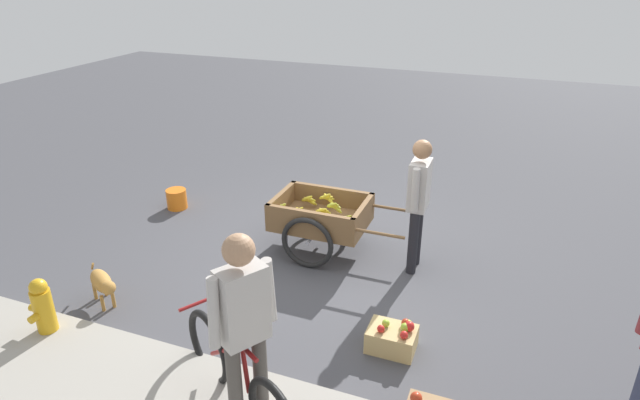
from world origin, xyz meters
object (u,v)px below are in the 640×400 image
fruit_cart (321,218)px  bicycle (238,378)px  vendor_person (419,195)px  dog (102,283)px  cyclist_person (243,319)px  plastic_bucket (177,199)px  apple_crate (393,338)px  fire_hydrant (44,311)px

fruit_cart → bicycle: bearing=97.3°
vendor_person → dog: bearing=33.6°
cyclist_person → plastic_bucket: (2.84, -3.14, -0.86)m
bicycle → cyclist_person: cyclist_person is taller
bicycle → plastic_bucket: (2.71, -3.06, -0.21)m
dog → cyclist_person: bearing=158.1°
vendor_person → cyclist_person: 2.83m
cyclist_person → plastic_bucket: cyclist_person is taller
plastic_bucket → bicycle: bearing=131.5°
apple_crate → cyclist_person: bearing=57.4°
fruit_cart → fire_hydrant: fruit_cart is taller
vendor_person → plastic_bucket: size_ratio=5.46×
plastic_bucket → cyclist_person: bearing=132.2°
bicycle → dog: bicycle is taller
bicycle → apple_crate: 1.52m
cyclist_person → fire_hydrant: (2.25, -0.22, -0.67)m
fruit_cart → bicycle: bicycle is taller
plastic_bucket → vendor_person: bearing=173.6°
cyclist_person → dog: cyclist_person is taller
cyclist_person → apple_crate: bearing=-122.6°
vendor_person → fire_hydrant: size_ratio=2.32×
cyclist_person → fruit_cart: bearing=-80.3°
bicycle → cyclist_person: 0.67m
fire_hydrant → cyclist_person: bearing=174.4°
fire_hydrant → dog: bearing=-98.7°
bicycle → dog: bearing=-21.3°
cyclist_person → dog: (2.15, -0.86, -0.73)m
vendor_person → bicycle: vendor_person is taller
dog → apple_crate: 2.98m
bicycle → fire_hydrant: bearing=-3.8°
vendor_person → fire_hydrant: vendor_person is taller
vendor_person → bicycle: size_ratio=1.07×
plastic_bucket → apple_crate: bearing=152.7°
cyclist_person → fire_hydrant: cyclist_person is taller
fire_hydrant → apple_crate: (-3.05, -1.04, -0.21)m
fruit_cart → vendor_person: size_ratio=1.06×
dog → fruit_cart: bearing=-131.8°
vendor_person → fire_hydrant: (2.92, 2.52, -0.59)m
apple_crate → plastic_bucket: bearing=-27.3°
plastic_bucket → fruit_cart: bearing=170.5°
fruit_cart → bicycle: 2.69m
cyclist_person → fire_hydrant: size_ratio=2.49×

